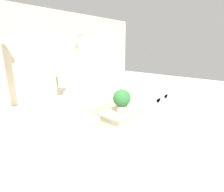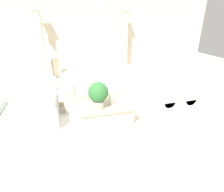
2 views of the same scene
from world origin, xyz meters
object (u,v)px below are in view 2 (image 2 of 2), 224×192
object	(u,v)px
floor_lamp	(51,55)
armchair	(169,96)
sofa_long	(103,89)
loveseat	(26,107)
coffee_table	(106,114)
potted_plant	(98,94)

from	to	relation	value
floor_lamp	armchair	distance (m)	3.03
sofa_long	loveseat	distance (m)	1.97
coffee_table	floor_lamp	xyz separation A→B (m)	(-1.08, 1.13, 1.12)
loveseat	floor_lamp	world-z (taller)	floor_lamp
coffee_table	floor_lamp	distance (m)	1.92
loveseat	floor_lamp	distance (m)	1.33
floor_lamp	armchair	bearing A→B (deg)	-18.72
potted_plant	floor_lamp	bearing A→B (deg)	127.35
loveseat	potted_plant	xyz separation A→B (m)	(1.51, -0.52, 0.37)
loveseat	potted_plant	world-z (taller)	potted_plant
floor_lamp	armchair	size ratio (longest dim) A/B	1.82
coffee_table	armchair	size ratio (longest dim) A/B	1.43
coffee_table	potted_plant	xyz separation A→B (m)	(-0.17, -0.06, 0.51)
sofa_long	floor_lamp	world-z (taller)	floor_lamp
potted_plant	loveseat	bearing A→B (deg)	161.11
sofa_long	coffee_table	size ratio (longest dim) A/B	1.70
coffee_table	floor_lamp	bearing A→B (deg)	133.69
loveseat	potted_plant	size ratio (longest dim) A/B	2.40
sofa_long	armchair	size ratio (longest dim) A/B	2.43
sofa_long	armchair	xyz separation A→B (m)	(1.46, -0.91, 0.00)
sofa_long	potted_plant	distance (m)	1.28
coffee_table	sofa_long	bearing A→B (deg)	81.08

